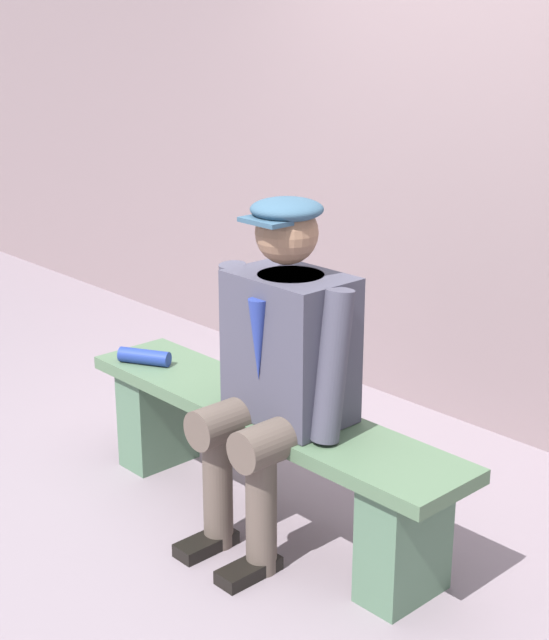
% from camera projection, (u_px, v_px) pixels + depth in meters
% --- Properties ---
extents(ground_plane, '(30.00, 30.00, 0.00)m').
position_uv_depth(ground_plane, '(265.00, 519.00, 3.70)').
color(ground_plane, gray).
extents(bench, '(1.77, 0.36, 0.48)m').
position_uv_depth(bench, '(265.00, 446.00, 3.60)').
color(bench, '#4C684B').
rests_on(bench, ground).
extents(seated_man, '(0.60, 0.58, 1.29)m').
position_uv_depth(seated_man, '(279.00, 360.00, 3.35)').
color(seated_man, '#434151').
rests_on(seated_man, ground).
extents(rolled_magazine, '(0.23, 0.16, 0.06)m').
position_uv_depth(rolled_magazine, '(144.00, 357.00, 3.96)').
color(rolled_magazine, navy).
rests_on(rolled_magazine, bench).
extents(stadium_wall, '(12.00, 0.24, 2.41)m').
position_uv_depth(stadium_wall, '(502.00, 171.00, 4.27)').
color(stadium_wall, slate).
rests_on(stadium_wall, ground).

